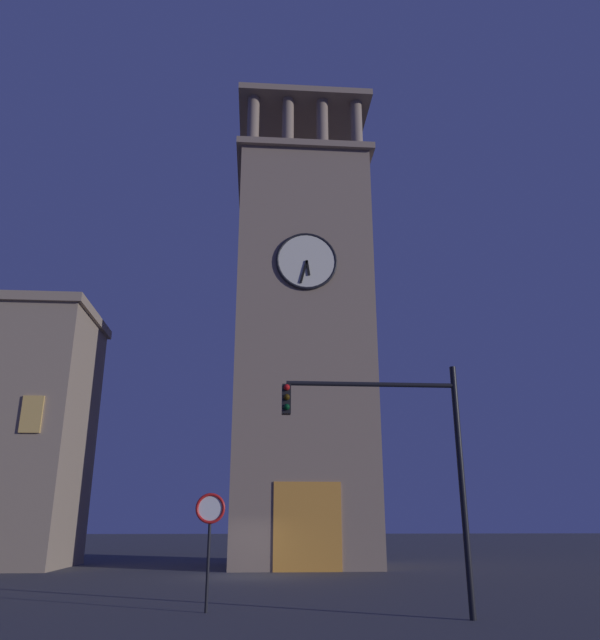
# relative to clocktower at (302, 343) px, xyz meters

# --- Properties ---
(ground_plane) EXTENTS (200.00, 200.00, 0.00)m
(ground_plane) POSITION_rel_clocktower_xyz_m (2.59, 5.70, -11.95)
(ground_plane) COLOR #424247
(clocktower) EXTENTS (7.97, 7.72, 29.72)m
(clocktower) POSITION_rel_clocktower_xyz_m (0.00, 0.00, 0.00)
(clocktower) COLOR gray
(clocktower) RESTS_ON ground_plane
(traffic_signal_near) EXTENTS (4.58, 0.41, 6.05)m
(traffic_signal_near) POSITION_rel_clocktower_xyz_m (-1.17, 18.09, -7.89)
(traffic_signal_near) COLOR black
(traffic_signal_near) RESTS_ON ground_plane
(no_horn_sign) EXTENTS (0.78, 0.14, 2.90)m
(no_horn_sign) POSITION_rel_clocktower_xyz_m (3.66, 16.45, -9.68)
(no_horn_sign) COLOR black
(no_horn_sign) RESTS_ON ground_plane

